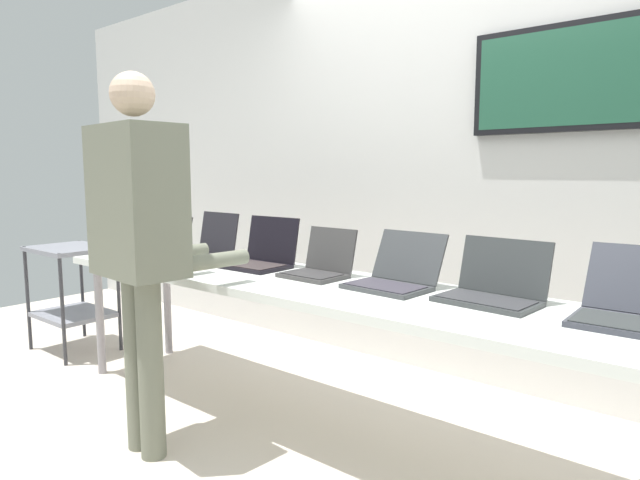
{
  "coord_description": "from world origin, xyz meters",
  "views": [
    {
      "loc": [
        1.46,
        -1.94,
        1.26
      ],
      "look_at": [
        -0.22,
        0.14,
        0.93
      ],
      "focal_mm": 30.35,
      "sensor_mm": 36.0,
      "label": 1
    }
  ],
  "objects_px": {
    "laptop_station_5": "(493,288)",
    "workbench": "(339,295)",
    "laptop_station_3": "(320,265)",
    "laptop_station_6": "(627,306)",
    "laptop_station_1": "(206,248)",
    "laptop_station_2": "(261,256)",
    "coffee_mug": "(173,262)",
    "laptop_station_4": "(395,275)",
    "storage_cart": "(72,282)",
    "person": "(140,229)",
    "laptop_station_0": "(161,244)"
  },
  "relations": [
    {
      "from": "storage_cart",
      "to": "laptop_station_4",
      "type": "bearing_deg",
      "value": 5.9
    },
    {
      "from": "coffee_mug",
      "to": "storage_cart",
      "type": "height_order",
      "value": "coffee_mug"
    },
    {
      "from": "laptop_station_0",
      "to": "laptop_station_3",
      "type": "distance_m",
      "value": 1.32
    },
    {
      "from": "workbench",
      "to": "laptop_station_6",
      "type": "relative_size",
      "value": 8.99
    },
    {
      "from": "laptop_station_1",
      "to": "coffee_mug",
      "type": "xyz_separation_m",
      "value": [
        0.2,
        -0.38,
        -0.01
      ]
    },
    {
      "from": "laptop_station_6",
      "to": "storage_cart",
      "type": "bearing_deg",
      "value": -175.42
    },
    {
      "from": "laptop_station_1",
      "to": "person",
      "type": "bearing_deg",
      "value": -56.97
    },
    {
      "from": "laptop_station_6",
      "to": "laptop_station_3",
      "type": "bearing_deg",
      "value": -178.92
    },
    {
      "from": "laptop_station_2",
      "to": "laptop_station_1",
      "type": "bearing_deg",
      "value": 179.46
    },
    {
      "from": "workbench",
      "to": "person",
      "type": "height_order",
      "value": "person"
    },
    {
      "from": "laptop_station_2",
      "to": "laptop_station_5",
      "type": "relative_size",
      "value": 0.9
    },
    {
      "from": "workbench",
      "to": "storage_cart",
      "type": "bearing_deg",
      "value": -176.7
    },
    {
      "from": "laptop_station_3",
      "to": "laptop_station_5",
      "type": "relative_size",
      "value": 0.77
    },
    {
      "from": "laptop_station_0",
      "to": "laptop_station_1",
      "type": "bearing_deg",
      "value": 3.28
    },
    {
      "from": "coffee_mug",
      "to": "laptop_station_1",
      "type": "bearing_deg",
      "value": 118.0
    },
    {
      "from": "coffee_mug",
      "to": "storage_cart",
      "type": "distance_m",
      "value": 1.4
    },
    {
      "from": "laptop_station_3",
      "to": "laptop_station_6",
      "type": "xyz_separation_m",
      "value": [
        1.35,
        0.03,
        0.0
      ]
    },
    {
      "from": "workbench",
      "to": "laptop_station_4",
      "type": "distance_m",
      "value": 0.27
    },
    {
      "from": "laptop_station_2",
      "to": "laptop_station_6",
      "type": "height_order",
      "value": "laptop_station_2"
    },
    {
      "from": "laptop_station_2",
      "to": "storage_cart",
      "type": "height_order",
      "value": "laptop_station_2"
    },
    {
      "from": "laptop_station_3",
      "to": "person",
      "type": "xyz_separation_m",
      "value": [
        -0.41,
        -0.74,
        0.22
      ]
    },
    {
      "from": "workbench",
      "to": "laptop_station_4",
      "type": "relative_size",
      "value": 9.57
    },
    {
      "from": "laptop_station_5",
      "to": "storage_cart",
      "type": "height_order",
      "value": "laptop_station_5"
    },
    {
      "from": "workbench",
      "to": "laptop_station_5",
      "type": "bearing_deg",
      "value": 11.98
    },
    {
      "from": "laptop_station_3",
      "to": "laptop_station_2",
      "type": "bearing_deg",
      "value": 178.36
    },
    {
      "from": "laptop_station_3",
      "to": "laptop_station_5",
      "type": "height_order",
      "value": "laptop_station_5"
    },
    {
      "from": "laptop_station_3",
      "to": "storage_cart",
      "type": "relative_size",
      "value": 0.42
    },
    {
      "from": "laptop_station_1",
      "to": "storage_cart",
      "type": "relative_size",
      "value": 0.46
    },
    {
      "from": "person",
      "to": "laptop_station_3",
      "type": "bearing_deg",
      "value": 61.13
    },
    {
      "from": "laptop_station_0",
      "to": "laptop_station_6",
      "type": "relative_size",
      "value": 0.94
    },
    {
      "from": "storage_cart",
      "to": "laptop_station_2",
      "type": "bearing_deg",
      "value": 9.07
    },
    {
      "from": "laptop_station_2",
      "to": "coffee_mug",
      "type": "xyz_separation_m",
      "value": [
        -0.27,
        -0.38,
        -0.01
      ]
    },
    {
      "from": "laptop_station_4",
      "to": "storage_cart",
      "type": "xyz_separation_m",
      "value": [
        -2.49,
        -0.26,
        -0.31
      ]
    },
    {
      "from": "laptop_station_5",
      "to": "coffee_mug",
      "type": "height_order",
      "value": "laptop_station_5"
    },
    {
      "from": "laptop_station_1",
      "to": "laptop_station_6",
      "type": "relative_size",
      "value": 0.87
    },
    {
      "from": "laptop_station_5",
      "to": "workbench",
      "type": "bearing_deg",
      "value": -168.02
    },
    {
      "from": "laptop_station_4",
      "to": "coffee_mug",
      "type": "distance_m",
      "value": 1.18
    },
    {
      "from": "workbench",
      "to": "storage_cart",
      "type": "relative_size",
      "value": 4.79
    },
    {
      "from": "laptop_station_6",
      "to": "person",
      "type": "height_order",
      "value": "person"
    },
    {
      "from": "workbench",
      "to": "coffee_mug",
      "type": "height_order",
      "value": "coffee_mug"
    },
    {
      "from": "laptop_station_0",
      "to": "laptop_station_4",
      "type": "xyz_separation_m",
      "value": [
        1.75,
        0.02,
        0.0
      ]
    },
    {
      "from": "laptop_station_1",
      "to": "laptop_station_3",
      "type": "bearing_deg",
      "value": -1.07
    },
    {
      "from": "laptop_station_2",
      "to": "laptop_station_4",
      "type": "xyz_separation_m",
      "value": [
        0.86,
        -0.0,
        -0.01
      ]
    },
    {
      "from": "laptop_station_4",
      "to": "laptop_station_5",
      "type": "height_order",
      "value": "laptop_station_5"
    },
    {
      "from": "workbench",
      "to": "laptop_station_4",
      "type": "xyz_separation_m",
      "value": [
        0.22,
        0.13,
        0.1
      ]
    },
    {
      "from": "laptop_station_0",
      "to": "laptop_station_1",
      "type": "distance_m",
      "value": 0.43
    },
    {
      "from": "laptop_station_0",
      "to": "laptop_station_2",
      "type": "distance_m",
      "value": 0.89
    },
    {
      "from": "workbench",
      "to": "laptop_station_5",
      "type": "relative_size",
      "value": 8.89
    },
    {
      "from": "laptop_station_6",
      "to": "coffee_mug",
      "type": "height_order",
      "value": "laptop_station_6"
    },
    {
      "from": "laptop_station_2",
      "to": "storage_cart",
      "type": "xyz_separation_m",
      "value": [
        -1.63,
        -0.26,
        -0.32
      ]
    }
  ]
}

